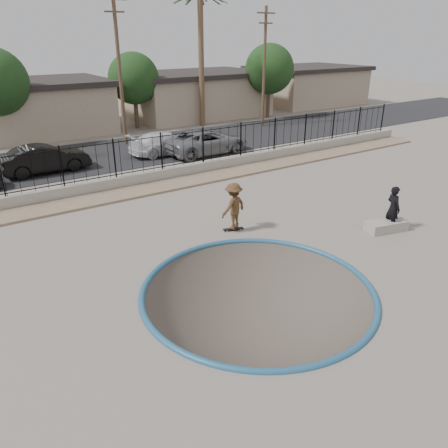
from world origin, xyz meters
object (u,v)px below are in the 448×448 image
skateboard (233,229)px  concrete_ledge (386,226)px  videographer (393,208)px  car_b (45,159)px  car_d (206,142)px  car_c (166,143)px  skater (234,208)px

skateboard → concrete_ledge: size_ratio=0.52×
videographer → car_b: (-9.32, 15.33, -0.08)m
car_d → videographer: bearing=176.5°
skateboard → car_c: size_ratio=0.17×
skateboard → car_d: size_ratio=0.15×
skater → skateboard: skater is taller
skateboard → concrete_ledge: bearing=-15.2°
skater → skateboard: (-0.00, -0.00, -0.86)m
car_b → car_d: size_ratio=0.84×
videographer → concrete_ledge: bearing=101.1°
skater → concrete_ledge: bearing=132.2°
skater → videographer: bearing=133.5°
videographer → skateboard: bearing=69.8°
skater → videographer: skater is taller
concrete_ledge → car_b: bearing=120.6°
car_c → skateboard: bearing=165.7°
car_b → skateboard: bearing=-162.9°
videographer → car_c: size_ratio=0.37×
skateboard → car_c: 12.44m
videographer → car_d: bearing=11.8°
skater → car_c: skater is taller
skateboard → videographer: (5.17, -3.33, 0.83)m
car_b → concrete_ledge: bearing=-151.3°
car_b → videographer: bearing=-150.6°
videographer → concrete_ledge: 0.72m
skater → car_c: (3.21, 12.00, -0.18)m
skateboard → concrete_ledge: concrete_ledge is taller
concrete_ledge → videographer: bearing=-1.4°
skater → car_d: 11.90m
skater → car_c: bearing=-118.7°
car_d → car_c: bearing=54.6°
concrete_ledge → car_c: (-1.71, 15.32, 0.53)m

